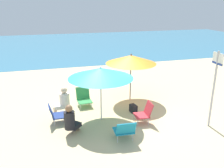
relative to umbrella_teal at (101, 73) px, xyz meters
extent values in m
plane|color=#D3BC8C|center=(0.61, 0.21, -1.56)|extent=(40.00, 40.00, 0.00)
cube|color=teal|center=(0.61, 14.81, -1.55)|extent=(40.00, 16.00, 0.01)
cylinder|color=silver|center=(0.00, 0.00, -0.70)|extent=(0.04, 0.04, 1.72)
cone|color=teal|center=(0.00, 0.00, 0.00)|extent=(1.99, 1.99, 0.32)
sphere|color=silver|center=(0.00, 0.00, 0.19)|extent=(0.06, 0.06, 0.06)
cylinder|color=#4C4C51|center=(1.46, 1.36, -0.69)|extent=(0.04, 0.04, 1.74)
cone|color=orange|center=(1.46, 1.36, 0.03)|extent=(1.87, 1.87, 0.31)
sphere|color=#4C4C51|center=(1.46, 1.36, 0.21)|extent=(0.06, 0.06, 0.06)
cube|color=red|center=(1.15, -0.55, -1.30)|extent=(0.45, 0.48, 0.03)
cube|color=red|center=(1.37, -0.57, -1.09)|extent=(0.18, 0.47, 0.40)
cylinder|color=silver|center=(0.97, -0.73, -1.44)|extent=(0.02, 0.02, 0.24)
cylinder|color=silver|center=(0.99, -0.36, -1.44)|extent=(0.02, 0.02, 0.24)
cylinder|color=silver|center=(1.30, -0.75, -1.44)|extent=(0.02, 0.02, 0.24)
cylinder|color=silver|center=(1.32, -0.38, -1.44)|extent=(0.02, 0.02, 0.24)
cube|color=navy|center=(-1.26, 0.17, -1.32)|extent=(0.54, 0.51, 0.03)
cube|color=navy|center=(-1.54, 0.16, -1.14)|extent=(0.17, 0.49, 0.36)
cylinder|color=silver|center=(-1.07, 0.38, -1.45)|extent=(0.02, 0.02, 0.22)
cylinder|color=silver|center=(-1.05, -0.01, -1.45)|extent=(0.02, 0.02, 0.22)
cylinder|color=silver|center=(-1.48, 0.35, -1.45)|extent=(0.02, 0.02, 0.22)
cylinder|color=silver|center=(-1.46, -0.03, -1.45)|extent=(0.02, 0.02, 0.22)
cube|color=teal|center=(0.33, -1.25, -1.32)|extent=(0.55, 0.49, 0.03)
cube|color=teal|center=(0.32, -1.50, -1.13)|extent=(0.53, 0.17, 0.37)
cylinder|color=silver|center=(0.13, -1.06, -1.45)|extent=(0.02, 0.02, 0.22)
cylinder|color=silver|center=(0.55, -1.08, -1.45)|extent=(0.02, 0.02, 0.22)
cylinder|color=silver|center=(0.11, -1.43, -1.45)|extent=(0.02, 0.02, 0.22)
cylinder|color=silver|center=(0.53, -1.45, -1.45)|extent=(0.02, 0.02, 0.22)
cube|color=#33934C|center=(-0.34, 1.18, -1.35)|extent=(0.52, 0.55, 0.03)
cube|color=#33934C|center=(-0.36, 1.45, -1.13)|extent=(0.50, 0.19, 0.43)
cylinder|color=silver|center=(-0.13, 0.99, -1.46)|extent=(0.02, 0.02, 0.19)
cylinder|color=silver|center=(-0.52, 0.96, -1.46)|extent=(0.02, 0.02, 0.19)
cylinder|color=silver|center=(-0.16, 1.40, -1.46)|extent=(0.02, 0.02, 0.19)
cylinder|color=silver|center=(-0.55, 1.38, -1.46)|extent=(0.02, 0.02, 0.19)
cube|color=black|center=(-0.94, -0.56, -1.34)|extent=(0.47, 0.47, 0.12)
cylinder|color=#896042|center=(-0.83, -0.44, -1.45)|extent=(0.12, 0.12, 0.21)
cylinder|color=black|center=(-1.06, -0.69, -1.09)|extent=(0.30, 0.30, 0.51)
sphere|color=#896042|center=(-1.06, -0.69, -0.73)|extent=(0.20, 0.20, 0.20)
cube|color=silver|center=(-1.24, 0.88, -1.32)|extent=(0.39, 0.37, 0.12)
cylinder|color=beige|center=(-1.40, 0.86, -1.44)|extent=(0.12, 0.12, 0.24)
cylinder|color=silver|center=(-1.06, 0.89, -1.09)|extent=(0.33, 0.33, 0.45)
sphere|color=beige|center=(-1.06, 0.89, -0.76)|extent=(0.21, 0.21, 0.21)
cylinder|color=#ADADB2|center=(3.05, -1.28, -0.41)|extent=(0.06, 0.06, 2.30)
cube|color=white|center=(3.05, -1.28, 0.53)|extent=(0.04, 0.44, 0.33)
cube|color=navy|center=(3.05, -1.28, 0.40)|extent=(0.05, 0.44, 0.06)
cube|color=black|center=(1.17, 0.23, -1.42)|extent=(0.22, 0.31, 0.27)
camera|label=1|loc=(-1.55, -6.79, 2.01)|focal=38.64mm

